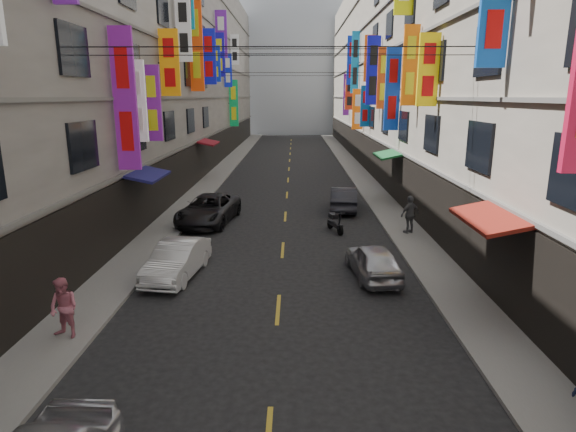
{
  "coord_description": "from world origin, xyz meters",
  "views": [
    {
      "loc": [
        0.5,
        4.07,
        6.5
      ],
      "look_at": [
        0.38,
        12.63,
        4.36
      ],
      "focal_mm": 30.0,
      "sensor_mm": 36.0,
      "label": 1
    }
  ],
  "objects_px": {
    "scooter_far_right": "(335,223)",
    "car_right_far": "(344,199)",
    "car_left_far": "(209,209)",
    "pedestrian_lfar": "(64,308)",
    "car_left_mid": "(177,260)",
    "pedestrian_rfar": "(410,214)",
    "car_right_mid": "(373,261)"
  },
  "relations": [
    {
      "from": "car_right_far",
      "to": "pedestrian_rfar",
      "type": "xyz_separation_m",
      "value": [
        2.62,
        -5.18,
        0.34
      ]
    },
    {
      "from": "pedestrian_lfar",
      "to": "pedestrian_rfar",
      "type": "relative_size",
      "value": 0.92
    },
    {
      "from": "car_left_mid",
      "to": "car_right_far",
      "type": "distance_m",
      "value": 12.97
    },
    {
      "from": "car_left_mid",
      "to": "pedestrian_lfar",
      "type": "relative_size",
      "value": 2.38
    },
    {
      "from": "car_left_mid",
      "to": "car_right_mid",
      "type": "xyz_separation_m",
      "value": [
        7.21,
        0.06,
        -0.03
      ]
    },
    {
      "from": "car_right_far",
      "to": "car_right_mid",
      "type": "bearing_deg",
      "value": 96.14
    },
    {
      "from": "car_right_far",
      "to": "pedestrian_rfar",
      "type": "bearing_deg",
      "value": 122.95
    },
    {
      "from": "scooter_far_right",
      "to": "pedestrian_lfar",
      "type": "height_order",
      "value": "pedestrian_lfar"
    },
    {
      "from": "car_right_far",
      "to": "pedestrian_lfar",
      "type": "xyz_separation_m",
      "value": [
        -9.09,
        -15.63,
        0.27
      ]
    },
    {
      "from": "car_left_mid",
      "to": "pedestrian_lfar",
      "type": "distance_m",
      "value": 5.2
    },
    {
      "from": "car_right_mid",
      "to": "car_left_far",
      "type": "bearing_deg",
      "value": -52.49
    },
    {
      "from": "scooter_far_right",
      "to": "pedestrian_rfar",
      "type": "xyz_separation_m",
      "value": [
        3.52,
        -0.58,
        0.59
      ]
    },
    {
      "from": "scooter_far_right",
      "to": "car_right_far",
      "type": "relative_size",
      "value": 0.42
    },
    {
      "from": "car_left_mid",
      "to": "pedestrian_rfar",
      "type": "distance_m",
      "value": 11.32
    },
    {
      "from": "scooter_far_right",
      "to": "car_right_mid",
      "type": "distance_m",
      "value": 6.19
    },
    {
      "from": "car_left_mid",
      "to": "pedestrian_rfar",
      "type": "xyz_separation_m",
      "value": [
        9.83,
        5.6,
        0.37
      ]
    },
    {
      "from": "car_left_far",
      "to": "car_right_far",
      "type": "bearing_deg",
      "value": 29.67
    },
    {
      "from": "scooter_far_right",
      "to": "car_left_far",
      "type": "distance_m",
      "value": 6.7
    },
    {
      "from": "scooter_far_right",
      "to": "pedestrian_lfar",
      "type": "bearing_deg",
      "value": 35.59
    },
    {
      "from": "car_right_far",
      "to": "pedestrian_lfar",
      "type": "bearing_deg",
      "value": 65.95
    },
    {
      "from": "car_left_far",
      "to": "pedestrian_lfar",
      "type": "height_order",
      "value": "pedestrian_lfar"
    },
    {
      "from": "car_left_mid",
      "to": "scooter_far_right",
      "type": "bearing_deg",
      "value": 51.82
    },
    {
      "from": "car_left_far",
      "to": "pedestrian_lfar",
      "type": "bearing_deg",
      "value": -89.95
    },
    {
      "from": "scooter_far_right",
      "to": "car_right_mid",
      "type": "height_order",
      "value": "car_right_mid"
    },
    {
      "from": "car_left_mid",
      "to": "car_right_mid",
      "type": "height_order",
      "value": "car_left_mid"
    },
    {
      "from": "car_left_far",
      "to": "pedestrian_rfar",
      "type": "xyz_separation_m",
      "value": [
        10.02,
        -2.19,
        0.31
      ]
    },
    {
      "from": "car_left_far",
      "to": "pedestrian_lfar",
      "type": "relative_size",
      "value": 3.1
    },
    {
      "from": "scooter_far_right",
      "to": "car_right_far",
      "type": "xyz_separation_m",
      "value": [
        0.9,
        4.6,
        0.25
      ]
    },
    {
      "from": "car_left_far",
      "to": "pedestrian_lfar",
      "type": "xyz_separation_m",
      "value": [
        -1.69,
        -12.64,
        0.24
      ]
    },
    {
      "from": "car_left_mid",
      "to": "car_left_far",
      "type": "height_order",
      "value": "car_left_far"
    },
    {
      "from": "car_left_mid",
      "to": "car_left_far",
      "type": "xyz_separation_m",
      "value": [
        -0.19,
        7.8,
        0.07
      ]
    },
    {
      "from": "car_left_mid",
      "to": "pedestrian_rfar",
      "type": "bearing_deg",
      "value": 37.09
    }
  ]
}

